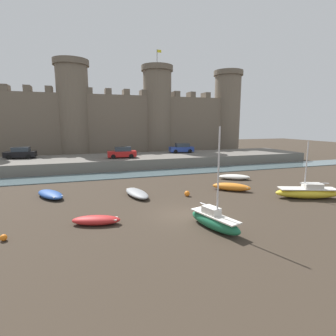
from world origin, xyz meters
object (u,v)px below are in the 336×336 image
Objects in this scene: mooring_buoy_mid_mud at (4,238)px; sailboat_foreground_left at (308,192)px; rowboat_midflat_left at (234,177)px; sailboat_foreground_right at (214,220)px; rowboat_near_channel_right at (137,193)px; rowboat_foreground_centre at (231,187)px; car_quay_west at (122,153)px; rowboat_midflat_right at (50,194)px; car_quay_centre_east at (20,153)px; mooring_buoy_off_centre at (187,194)px; car_quay_east at (182,148)px; rowboat_midflat_centre at (96,220)px.

sailboat_foreground_left is at bearing 3.45° from mooring_buoy_mid_mud.
rowboat_midflat_left is at bearing 100.97° from sailboat_foreground_left.
rowboat_midflat_left is 0.60× the size of sailboat_foreground_right.
rowboat_foreground_centre is (9.21, -0.89, 0.10)m from rowboat_near_channel_right.
car_quay_west is (9.95, 22.27, 2.14)m from mooring_buoy_mid_mud.
car_quay_centre_east reaches higher than rowboat_midflat_right.
sailboat_foreground_left reaches higher than car_quay_west.
sailboat_foreground_right is 16.67× the size of mooring_buoy_mid_mud.
rowboat_near_channel_right is at bearing -163.83° from rowboat_midflat_left.
sailboat_foreground_right reaches higher than rowboat_midflat_right.
sailboat_foreground_right is (-9.34, -12.46, 0.26)m from rowboat_midflat_left.
mooring_buoy_mid_mud is (-13.24, -5.29, -0.06)m from mooring_buoy_off_centre.
car_quay_centre_east reaches higher than mooring_buoy_mid_mud.
sailboat_foreground_left is at bearing 17.86° from sailboat_foreground_right.
rowboat_midflat_left is at bearing 53.16° from sailboat_foreground_right.
car_quay_east is (19.23, 17.53, 2.01)m from rowboat_midflat_right.
sailboat_foreground_left is 23.08m from mooring_buoy_mid_mud.
sailboat_foreground_right is at bearing -23.89° from rowboat_midflat_centre.
rowboat_midflat_right is at bearing 114.34° from rowboat_midflat_centre.
rowboat_midflat_centre reaches higher than mooring_buoy_off_centre.
sailboat_foreground_left reaches higher than rowboat_midflat_centre.
rowboat_midflat_left is 0.95× the size of rowboat_midflat_right.
car_quay_east reaches higher than rowboat_near_channel_right.
mooring_buoy_off_centre is 0.12× the size of car_quay_centre_east.
car_quay_centre_east reaches higher than rowboat_midflat_centre.
car_quay_west is 1.00× the size of car_quay_east.
rowboat_midflat_centre reaches higher than rowboat_near_channel_right.
mooring_buoy_mid_mud is at bearing -170.04° from rowboat_midflat_centre.
sailboat_foreground_right is at bearing -127.64° from rowboat_foreground_centre.
car_quay_west reaches higher than rowboat_midflat_left.
rowboat_midflat_centre is 0.83× the size of rowboat_midflat_right.
car_quay_centre_east is at bearing 109.70° from rowboat_midflat_centre.
rowboat_midflat_right reaches higher than mooring_buoy_mid_mud.
rowboat_midflat_right reaches higher than rowboat_midflat_left.
rowboat_midflat_left reaches higher than mooring_buoy_mid_mud.
car_quay_east is (20.78, 26.18, 2.14)m from mooring_buoy_mid_mud.
rowboat_midflat_right is at bearing 170.24° from rowboat_foreground_centre.
sailboat_foreground_right is at bearing -126.84° from rowboat_midflat_left.
mooring_buoy_off_centre is 1.30× the size of mooring_buoy_mid_mud.
rowboat_midflat_left is at bearing 25.77° from mooring_buoy_mid_mud.
rowboat_near_channel_right is 4.54m from mooring_buoy_off_centre.
car_quay_east reaches higher than rowboat_foreground_centre.
mooring_buoy_off_centre is 27.29m from car_quay_centre_east.
sailboat_foreground_right is 29.74m from car_quay_east.
rowboat_near_channel_right is 10.90× the size of mooring_buoy_mid_mud.
rowboat_foreground_centre is at bearing 20.60° from rowboat_midflat_centre.
car_quay_west is at bearing 133.46° from rowboat_midflat_left.
mooring_buoy_mid_mud is 26.71m from car_quay_centre_east.
rowboat_midflat_right is at bearing 133.92° from sailboat_foreground_right.
car_quay_west reaches higher than rowboat_midflat_centre.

